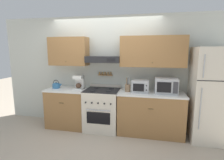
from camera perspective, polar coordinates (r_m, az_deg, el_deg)
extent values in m
plane|color=#B2A38E|center=(3.90, -4.38, -17.44)|extent=(16.00, 16.00, 0.00)
cube|color=silver|center=(4.17, -1.99, 2.77)|extent=(5.20, 0.08, 2.55)
cube|color=olive|center=(4.22, -13.91, 9.05)|extent=(0.90, 0.33, 0.64)
sphere|color=brown|center=(4.07, -14.86, 5.89)|extent=(0.02, 0.02, 0.02)
cube|color=olive|center=(3.81, 13.11, 9.04)|extent=(1.35, 0.33, 0.64)
sphere|color=brown|center=(3.65, 13.03, 5.55)|extent=(0.02, 0.02, 0.02)
cube|color=#232326|center=(3.92, -2.79, 6.76)|extent=(0.76, 0.37, 0.14)
cube|color=black|center=(3.69, -0.30, 6.59)|extent=(0.18, 0.01, 0.06)
cube|color=olive|center=(4.10, -2.24, 1.65)|extent=(0.34, 0.07, 0.02)
cylinder|color=olive|center=(4.13, -4.08, 2.25)|extent=(0.03, 0.03, 0.06)
cylinder|color=olive|center=(4.11, -3.17, 2.23)|extent=(0.03, 0.03, 0.06)
cylinder|color=olive|center=(4.09, -2.25, 2.21)|extent=(0.03, 0.03, 0.06)
cylinder|color=olive|center=(4.08, -1.32, 2.18)|extent=(0.03, 0.03, 0.06)
cylinder|color=olive|center=(4.06, -0.39, 2.16)|extent=(0.03, 0.03, 0.06)
cube|color=olive|center=(4.31, -14.06, -8.79)|extent=(0.90, 0.63, 0.87)
cube|color=white|center=(4.19, -14.31, -2.95)|extent=(0.92, 0.65, 0.03)
cylinder|color=brown|center=(3.96, -16.23, -7.26)|extent=(0.10, 0.01, 0.01)
cube|color=olive|center=(3.90, 12.40, -10.68)|extent=(1.35, 0.63, 0.87)
cube|color=white|center=(3.77, 12.65, -4.26)|extent=(1.38, 0.65, 0.03)
cylinder|color=brown|center=(3.53, 12.58, -9.25)|extent=(0.10, 0.01, 0.01)
cube|color=beige|center=(4.00, -3.19, -9.65)|extent=(0.74, 0.64, 0.91)
cube|color=black|center=(3.73, -4.51, -12.32)|extent=(0.51, 0.01, 0.25)
cylinder|color=#ADAFB5|center=(3.65, -4.65, -9.82)|extent=(0.52, 0.02, 0.02)
cube|color=black|center=(3.87, -3.26, -3.24)|extent=(0.74, 0.64, 0.01)
cylinder|color=#232326|center=(3.78, -6.49, -3.41)|extent=(0.11, 0.11, 0.02)
cylinder|color=#232326|center=(3.68, -1.20, -3.69)|extent=(0.11, 0.11, 0.02)
cylinder|color=#232326|center=(4.06, -5.13, -2.45)|extent=(0.11, 0.11, 0.02)
cylinder|color=#232326|center=(3.98, -0.20, -2.68)|extent=(0.11, 0.11, 0.02)
cylinder|color=black|center=(3.70, -8.63, -7.26)|extent=(0.03, 0.02, 0.03)
cylinder|color=black|center=(3.65, -6.64, -7.42)|extent=(0.03, 0.02, 0.03)
cylinder|color=black|center=(3.62, -4.61, -7.58)|extent=(0.03, 0.02, 0.03)
cylinder|color=black|center=(3.58, -2.54, -7.72)|extent=(0.03, 0.02, 0.03)
cylinder|color=black|center=(3.55, -0.43, -7.86)|extent=(0.03, 0.02, 0.03)
cube|color=beige|center=(4.15, -2.19, -1.84)|extent=(0.74, 0.04, 0.06)
cube|color=beige|center=(3.92, 29.84, -4.24)|extent=(0.77, 0.69, 1.84)
cube|color=black|center=(3.54, 32.01, -0.35)|extent=(0.77, 0.01, 0.01)
cylinder|color=#ADAFB5|center=(3.41, 27.88, 4.05)|extent=(0.02, 0.02, 0.40)
cylinder|color=#ADAFB5|center=(3.55, 26.88, -8.44)|extent=(0.02, 0.02, 0.77)
cylinder|color=teal|center=(4.29, -17.75, -1.89)|extent=(0.17, 0.17, 0.10)
ellipsoid|color=teal|center=(4.28, -17.79, -1.23)|extent=(0.16, 0.16, 0.06)
sphere|color=black|center=(4.28, -17.82, -0.71)|extent=(0.02, 0.02, 0.02)
cylinder|color=teal|center=(4.25, -16.79, -1.74)|extent=(0.11, 0.04, 0.09)
torus|color=black|center=(4.28, -17.80, -1.00)|extent=(0.15, 0.01, 0.15)
cube|color=white|center=(4.06, -10.76, -2.77)|extent=(0.20, 0.22, 0.03)
cube|color=white|center=(4.09, -10.45, -0.61)|extent=(0.20, 0.08, 0.32)
cube|color=white|center=(4.00, -10.93, 0.93)|extent=(0.20, 0.18, 0.07)
ellipsoid|color=#4C3323|center=(4.02, -10.90, -1.83)|extent=(0.13, 0.13, 0.11)
cube|color=#ADAFB5|center=(3.76, 17.21, -1.76)|extent=(0.45, 0.36, 0.32)
cube|color=black|center=(3.58, 16.62, -2.31)|extent=(0.27, 0.01, 0.20)
cube|color=#38383D|center=(3.60, 20.04, -2.41)|extent=(0.09, 0.01, 0.23)
cylinder|color=#8E7051|center=(3.76, 5.11, -2.64)|extent=(0.11, 0.11, 0.15)
cylinder|color=olive|center=(3.73, 4.83, -0.37)|extent=(0.01, 0.05, 0.16)
cylinder|color=#28282B|center=(3.74, 5.23, -0.36)|extent=(0.01, 0.04, 0.16)
cylinder|color=#B2B2B7|center=(3.74, 5.50, -0.35)|extent=(0.01, 0.03, 0.16)
cube|color=#ADAFB5|center=(3.73, 9.19, -2.03)|extent=(0.35, 0.27, 0.26)
cube|color=black|center=(3.60, 8.65, -2.45)|extent=(0.22, 0.01, 0.15)
cylinder|color=black|center=(3.58, 11.22, -1.84)|extent=(0.03, 0.01, 0.03)
cylinder|color=black|center=(3.60, 11.18, -3.27)|extent=(0.03, 0.01, 0.03)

